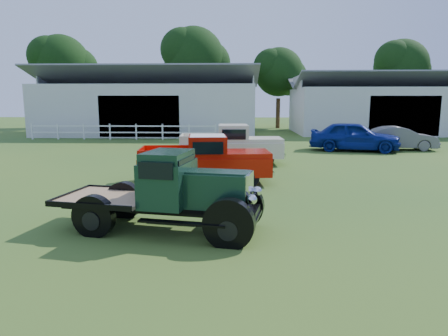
# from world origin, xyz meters

# --- Properties ---
(ground) EXTENTS (120.00, 120.00, 0.00)m
(ground) POSITION_xyz_m (0.00, 0.00, 0.00)
(ground) COLOR #315922
(shed_left) EXTENTS (18.80, 10.20, 5.60)m
(shed_left) POSITION_xyz_m (-7.00, 26.00, 2.80)
(shed_left) COLOR #9E9E9E
(shed_left) RESTS_ON ground
(shed_right) EXTENTS (16.80, 9.20, 5.20)m
(shed_right) POSITION_xyz_m (14.00, 27.00, 2.60)
(shed_right) COLOR #9E9E9E
(shed_right) RESTS_ON ground
(fence_rail) EXTENTS (14.20, 0.16, 1.20)m
(fence_rail) POSITION_xyz_m (-8.00, 20.00, 0.60)
(fence_rail) COLOR white
(fence_rail) RESTS_ON ground
(tree_a) EXTENTS (6.30, 6.30, 10.50)m
(tree_a) POSITION_xyz_m (-18.00, 33.00, 5.25)
(tree_a) COLOR black
(tree_a) RESTS_ON ground
(tree_b) EXTENTS (6.90, 6.90, 11.50)m
(tree_b) POSITION_xyz_m (-4.00, 34.00, 5.75)
(tree_b) COLOR black
(tree_b) RESTS_ON ground
(tree_c) EXTENTS (5.40, 5.40, 9.00)m
(tree_c) POSITION_xyz_m (5.00, 33.00, 4.50)
(tree_c) COLOR black
(tree_c) RESTS_ON ground
(tree_d) EXTENTS (6.00, 6.00, 10.00)m
(tree_d) POSITION_xyz_m (18.00, 34.00, 5.00)
(tree_d) COLOR black
(tree_d) RESTS_ON ground
(vintage_flatbed) EXTENTS (4.88, 2.67, 1.83)m
(vintage_flatbed) POSITION_xyz_m (-1.08, -1.18, 0.91)
(vintage_flatbed) COLOR #143224
(vintage_flatbed) RESTS_ON ground
(red_pickup) EXTENTS (4.92, 2.26, 1.74)m
(red_pickup) POSITION_xyz_m (-0.57, 4.13, 0.87)
(red_pickup) COLOR #B71306
(red_pickup) RESTS_ON ground
(white_pickup) EXTENTS (4.97, 2.12, 1.80)m
(white_pickup) POSITION_xyz_m (0.31, 8.54, 0.90)
(white_pickup) COLOR beige
(white_pickup) RESTS_ON ground
(misc_car_blue) EXTENTS (5.42, 3.23, 1.73)m
(misc_car_blue) POSITION_xyz_m (7.46, 13.56, 0.86)
(misc_car_blue) COLOR navy
(misc_car_blue) RESTS_ON ground
(misc_car_grey) EXTENTS (4.34, 1.83, 1.39)m
(misc_car_grey) POSITION_xyz_m (10.33, 14.21, 0.70)
(misc_car_grey) COLOR #5A5A5A
(misc_car_grey) RESTS_ON ground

